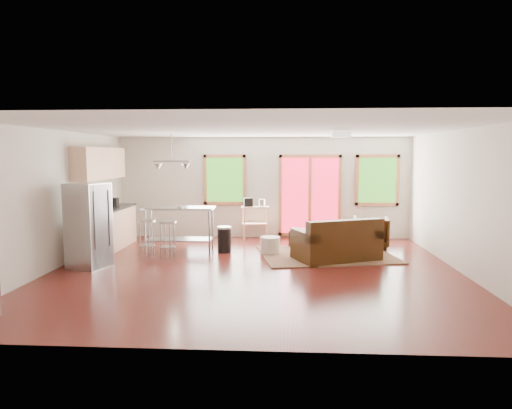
# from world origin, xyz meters

# --- Properties ---
(floor) EXTENTS (7.50, 7.00, 0.02)m
(floor) POSITION_xyz_m (0.00, 0.00, -0.01)
(floor) COLOR #3D100D
(floor) RESTS_ON ground
(ceiling) EXTENTS (7.50, 7.00, 0.02)m
(ceiling) POSITION_xyz_m (0.00, 0.00, 2.61)
(ceiling) COLOR silver
(ceiling) RESTS_ON ground
(back_wall) EXTENTS (7.50, 0.02, 2.60)m
(back_wall) POSITION_xyz_m (0.00, 3.51, 1.30)
(back_wall) COLOR beige
(back_wall) RESTS_ON ground
(left_wall) EXTENTS (0.02, 7.00, 2.60)m
(left_wall) POSITION_xyz_m (-3.76, 0.00, 1.30)
(left_wall) COLOR beige
(left_wall) RESTS_ON ground
(right_wall) EXTENTS (0.02, 7.00, 2.60)m
(right_wall) POSITION_xyz_m (3.76, 0.00, 1.30)
(right_wall) COLOR beige
(right_wall) RESTS_ON ground
(front_wall) EXTENTS (7.50, 0.02, 2.60)m
(front_wall) POSITION_xyz_m (0.00, -3.51, 1.30)
(front_wall) COLOR beige
(front_wall) RESTS_ON ground
(window_left) EXTENTS (1.10, 0.05, 1.30)m
(window_left) POSITION_xyz_m (-1.00, 3.46, 1.50)
(window_left) COLOR #275A17
(window_left) RESTS_ON back_wall
(french_doors) EXTENTS (1.60, 0.05, 2.10)m
(french_doors) POSITION_xyz_m (1.20, 3.46, 1.10)
(french_doors) COLOR red
(french_doors) RESTS_ON back_wall
(window_right) EXTENTS (1.10, 0.05, 1.30)m
(window_right) POSITION_xyz_m (2.90, 3.46, 1.50)
(window_right) COLOR #275A17
(window_right) RESTS_ON back_wall
(rug) EXTENTS (3.07, 2.57, 0.03)m
(rug) POSITION_xyz_m (1.44, 1.40, 0.01)
(rug) COLOR #4D623A
(rug) RESTS_ON floor
(loveseat) EXTENTS (1.87, 1.50, 0.87)m
(loveseat) POSITION_xyz_m (1.61, 0.92, 0.34)
(loveseat) COLOR black
(loveseat) RESTS_ON floor
(coffee_table) EXTENTS (1.13, 0.77, 0.42)m
(coffee_table) POSITION_xyz_m (1.69, 1.70, 0.36)
(coffee_table) COLOR #3D1B14
(coffee_table) RESTS_ON floor
(armchair) EXTENTS (0.85, 0.81, 0.79)m
(armchair) POSITION_xyz_m (2.55, 2.29, 0.40)
(armchair) COLOR black
(armchair) RESTS_ON floor
(ottoman) EXTENTS (0.67, 0.67, 0.39)m
(ottoman) POSITION_xyz_m (0.98, 2.40, 0.19)
(ottoman) COLOR black
(ottoman) RESTS_ON floor
(pouf) EXTENTS (0.55, 0.55, 0.37)m
(pouf) POSITION_xyz_m (0.24, 1.46, 0.19)
(pouf) COLOR beige
(pouf) RESTS_ON floor
(vase) EXTENTS (0.20, 0.20, 0.30)m
(vase) POSITION_xyz_m (1.63, 1.80, 0.51)
(vase) COLOR silver
(vase) RESTS_ON coffee_table
(book) EXTENTS (0.19, 0.09, 0.26)m
(book) POSITION_xyz_m (2.23, 1.86, 0.53)
(book) COLOR maroon
(book) RESTS_ON coffee_table
(cabinets) EXTENTS (0.64, 2.24, 2.30)m
(cabinets) POSITION_xyz_m (-3.49, 1.70, 0.93)
(cabinets) COLOR tan
(cabinets) RESTS_ON floor
(refrigerator) EXTENTS (0.81, 0.80, 1.61)m
(refrigerator) POSITION_xyz_m (-3.16, 0.07, 0.81)
(refrigerator) COLOR #B7BABC
(refrigerator) RESTS_ON floor
(island) EXTENTS (1.57, 0.65, 0.99)m
(island) POSITION_xyz_m (-1.79, 1.67, 0.68)
(island) COLOR #B7BABC
(island) RESTS_ON floor
(cup) EXTENTS (0.13, 0.11, 0.12)m
(cup) POSITION_xyz_m (-1.71, 1.35, 1.01)
(cup) COLOR silver
(cup) RESTS_ON island
(bar_stool_a) EXTENTS (0.44, 0.44, 0.78)m
(bar_stool_a) POSITION_xyz_m (-2.35, 1.06, 0.58)
(bar_stool_a) COLOR #B7BABC
(bar_stool_a) RESTS_ON floor
(bar_stool_b) EXTENTS (0.44, 0.44, 0.79)m
(bar_stool_b) POSITION_xyz_m (-1.87, 0.89, 0.58)
(bar_stool_b) COLOR #B7BABC
(bar_stool_b) RESTS_ON floor
(trash_can) EXTENTS (0.41, 0.41, 0.57)m
(trash_can) POSITION_xyz_m (-0.77, 1.56, 0.29)
(trash_can) COLOR black
(trash_can) RESTS_ON floor
(kitchen_cart) EXTENTS (0.76, 0.57, 1.05)m
(kitchen_cart) POSITION_xyz_m (-0.22, 3.26, 0.72)
(kitchen_cart) COLOR tan
(kitchen_cart) RESTS_ON floor
(ceiling_flush) EXTENTS (0.35, 0.35, 0.12)m
(ceiling_flush) POSITION_xyz_m (1.60, 0.60, 2.53)
(ceiling_flush) COLOR white
(ceiling_flush) RESTS_ON ceiling
(pendant_light) EXTENTS (0.80, 0.18, 0.79)m
(pendant_light) POSITION_xyz_m (-1.90, 1.50, 1.90)
(pendant_light) COLOR gray
(pendant_light) RESTS_ON ceiling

